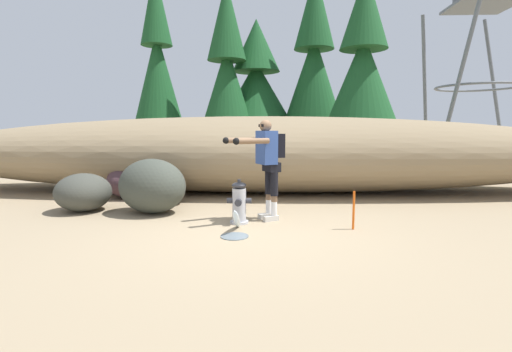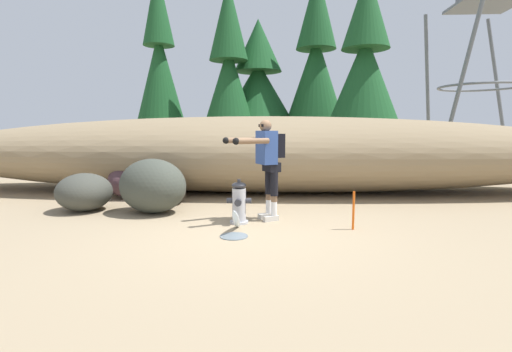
{
  "view_description": "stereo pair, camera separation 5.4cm",
  "coord_description": "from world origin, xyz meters",
  "px_view_note": "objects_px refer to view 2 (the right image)",
  "views": [
    {
      "loc": [
        0.29,
        -5.66,
        1.54
      ],
      "look_at": [
        0.02,
        0.67,
        0.75
      ],
      "focal_mm": 26.35,
      "sensor_mm": 36.0,
      "label": 1
    },
    {
      "loc": [
        0.35,
        -5.66,
        1.54
      ],
      "look_at": [
        0.02,
        0.67,
        0.75
      ],
      "focal_mm": 26.35,
      "sensor_mm": 36.0,
      "label": 2
    }
  ],
  "objects_px": {
    "boulder_small": "(130,180)",
    "survey_stake": "(353,211)",
    "boulder_large": "(84,192)",
    "utility_worker": "(267,157)",
    "boulder_outlier": "(172,190)",
    "fire_hydrant": "(239,203)",
    "boulder_mid": "(153,186)"
  },
  "relations": [
    {
      "from": "boulder_mid",
      "to": "boulder_outlier",
      "type": "bearing_deg",
      "value": 82.89
    },
    {
      "from": "boulder_outlier",
      "to": "survey_stake",
      "type": "relative_size",
      "value": 1.25
    },
    {
      "from": "fire_hydrant",
      "to": "boulder_mid",
      "type": "bearing_deg",
      "value": 157.23
    },
    {
      "from": "fire_hydrant",
      "to": "boulder_outlier",
      "type": "bearing_deg",
      "value": 134.92
    },
    {
      "from": "utility_worker",
      "to": "boulder_large",
      "type": "relative_size",
      "value": 1.65
    },
    {
      "from": "boulder_mid",
      "to": "boulder_outlier",
      "type": "xyz_separation_m",
      "value": [
        0.11,
        0.86,
        -0.22
      ]
    },
    {
      "from": "fire_hydrant",
      "to": "survey_stake",
      "type": "height_order",
      "value": "fire_hydrant"
    },
    {
      "from": "fire_hydrant",
      "to": "boulder_large",
      "type": "bearing_deg",
      "value": 165.04
    },
    {
      "from": "boulder_large",
      "to": "boulder_small",
      "type": "relative_size",
      "value": 0.95
    },
    {
      "from": "utility_worker",
      "to": "boulder_small",
      "type": "relative_size",
      "value": 1.57
    },
    {
      "from": "utility_worker",
      "to": "survey_stake",
      "type": "height_order",
      "value": "utility_worker"
    },
    {
      "from": "boulder_large",
      "to": "survey_stake",
      "type": "xyz_separation_m",
      "value": [
        4.82,
        -1.11,
        -0.06
      ]
    },
    {
      "from": "survey_stake",
      "to": "utility_worker",
      "type": "bearing_deg",
      "value": 157.83
    },
    {
      "from": "boulder_outlier",
      "to": "survey_stake",
      "type": "bearing_deg",
      "value": -29.02
    },
    {
      "from": "boulder_large",
      "to": "survey_stake",
      "type": "distance_m",
      "value": 4.95
    },
    {
      "from": "utility_worker",
      "to": "boulder_outlier",
      "type": "xyz_separation_m",
      "value": [
        -2.01,
        1.31,
        -0.8
      ]
    },
    {
      "from": "boulder_large",
      "to": "boulder_small",
      "type": "bearing_deg",
      "value": 77.03
    },
    {
      "from": "utility_worker",
      "to": "survey_stake",
      "type": "xyz_separation_m",
      "value": [
        1.34,
        -0.55,
        -0.78
      ]
    },
    {
      "from": "utility_worker",
      "to": "boulder_small",
      "type": "distance_m",
      "value": 3.79
    },
    {
      "from": "boulder_large",
      "to": "boulder_small",
      "type": "xyz_separation_m",
      "value": [
        0.33,
        1.43,
        0.03
      ]
    },
    {
      "from": "boulder_large",
      "to": "survey_stake",
      "type": "height_order",
      "value": "boulder_large"
    },
    {
      "from": "utility_worker",
      "to": "survey_stake",
      "type": "relative_size",
      "value": 2.83
    },
    {
      "from": "utility_worker",
      "to": "fire_hydrant",
      "type": "bearing_deg",
      "value": 0.44
    },
    {
      "from": "utility_worker",
      "to": "boulder_small",
      "type": "bearing_deg",
      "value": -60.48
    },
    {
      "from": "boulder_mid",
      "to": "boulder_small",
      "type": "distance_m",
      "value": 1.85
    },
    {
      "from": "utility_worker",
      "to": "boulder_large",
      "type": "distance_m",
      "value": 3.6
    },
    {
      "from": "boulder_small",
      "to": "survey_stake",
      "type": "xyz_separation_m",
      "value": [
        4.49,
        -2.54,
        -0.09
      ]
    },
    {
      "from": "fire_hydrant",
      "to": "boulder_mid",
      "type": "xyz_separation_m",
      "value": [
        -1.66,
        0.7,
        0.17
      ]
    },
    {
      "from": "utility_worker",
      "to": "boulder_mid",
      "type": "xyz_separation_m",
      "value": [
        -2.12,
        0.45,
        -0.58
      ]
    },
    {
      "from": "boulder_small",
      "to": "fire_hydrant",
      "type": "bearing_deg",
      "value": -39.67
    },
    {
      "from": "boulder_outlier",
      "to": "utility_worker",
      "type": "bearing_deg",
      "value": -33.16
    },
    {
      "from": "fire_hydrant",
      "to": "boulder_mid",
      "type": "distance_m",
      "value": 1.81
    }
  ]
}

